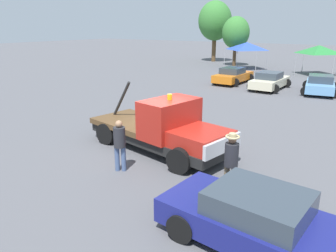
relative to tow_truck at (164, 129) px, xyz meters
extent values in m
plane|color=#545459|center=(-0.37, 0.07, -0.92)|extent=(160.00, 160.00, 0.00)
cube|color=black|center=(-0.37, 0.07, -0.39)|extent=(6.30, 3.02, 0.35)
cube|color=#B22319|center=(1.77, -0.32, 0.06)|extent=(2.00, 2.14, 0.55)
cube|color=silver|center=(2.65, -0.48, 0.03)|extent=(0.47, 1.97, 0.50)
cube|color=#B22319|center=(0.28, -0.05, 0.49)|extent=(1.70, 2.40, 1.42)
cube|color=brown|center=(-1.86, 0.33, -0.11)|extent=(3.36, 2.70, 0.22)
cylinder|color=black|center=(-2.51, 0.45, 0.78)|extent=(1.19, 0.33, 1.63)
cylinder|color=orange|center=(0.28, -0.05, 1.30)|extent=(0.18, 0.18, 0.20)
cylinder|color=black|center=(1.87, 0.73, -0.48)|extent=(0.88, 0.26, 0.88)
cylinder|color=black|center=(1.50, -1.33, -0.48)|extent=(0.88, 0.26, 0.88)
cylinder|color=black|center=(-2.12, 1.44, -0.48)|extent=(0.88, 0.26, 0.88)
cylinder|color=black|center=(-2.49, -0.61, -0.48)|extent=(0.88, 0.26, 0.88)
cube|color=navy|center=(5.14, -3.58, -0.38)|extent=(4.95, 2.32, 0.60)
cube|color=#333D47|center=(4.90, -3.56, 0.17)|extent=(2.15, 1.85, 0.50)
cylinder|color=black|center=(3.59, -2.54, -0.58)|extent=(0.68, 0.22, 0.68)
cylinder|color=black|center=(3.43, -4.35, -0.58)|extent=(0.68, 0.22, 0.68)
cylinder|color=#847051|center=(3.55, -1.64, -0.49)|extent=(0.16, 0.16, 0.86)
cylinder|color=#847051|center=(3.33, -1.64, -0.49)|extent=(0.16, 0.16, 0.86)
cylinder|color=#28282D|center=(3.44, -1.64, 0.29)|extent=(0.40, 0.40, 0.68)
sphere|color=brown|center=(3.44, -1.64, 0.75)|extent=(0.23, 0.23, 0.23)
torus|color=tan|center=(3.44, -1.64, 0.83)|extent=(0.41, 0.41, 0.06)
cylinder|color=tan|center=(3.44, -1.64, 0.87)|extent=(0.21, 0.21, 0.11)
cylinder|color=#475B84|center=(-0.34, -2.30, -0.49)|extent=(0.16, 0.16, 0.86)
cylinder|color=#475B84|center=(-0.16, -2.18, -0.49)|extent=(0.16, 0.16, 0.86)
cylinder|color=#28282D|center=(-0.25, -2.24, 0.28)|extent=(0.39, 0.39, 0.68)
sphere|color=#A87A56|center=(-0.25, -2.24, 0.73)|extent=(0.23, 0.23, 0.23)
cube|color=orange|center=(-4.02, 16.18, -0.38)|extent=(1.92, 4.56, 0.60)
cube|color=#333D47|center=(-4.03, 15.95, 0.17)|extent=(1.64, 1.94, 0.50)
cylinder|color=black|center=(-4.84, 17.73, -0.58)|extent=(0.68, 0.22, 0.68)
cylinder|color=black|center=(-3.13, 17.69, -0.58)|extent=(0.68, 0.22, 0.68)
cylinder|color=black|center=(-4.92, 14.66, -0.58)|extent=(0.68, 0.22, 0.68)
cylinder|color=black|center=(-3.21, 14.62, -0.58)|extent=(0.68, 0.22, 0.68)
cube|color=beige|center=(-0.62, 15.18, -0.38)|extent=(1.90, 4.41, 0.60)
cube|color=#333D47|center=(-0.62, 14.96, 0.17)|extent=(1.62, 1.87, 0.50)
cylinder|color=black|center=(-1.43, 16.68, -0.58)|extent=(0.68, 0.22, 0.68)
cylinder|color=black|center=(0.27, 16.64, -0.58)|extent=(0.68, 0.22, 0.68)
cylinder|color=black|center=(-1.51, 13.71, -0.58)|extent=(0.68, 0.22, 0.68)
cylinder|color=black|center=(0.20, 13.67, -0.58)|extent=(0.68, 0.22, 0.68)
cube|color=#669ED1|center=(2.86, 15.60, -0.38)|extent=(2.49, 4.45, 0.60)
cube|color=#333D47|center=(2.89, 15.39, 0.17)|extent=(1.87, 2.01, 0.50)
cylinder|color=black|center=(1.77, 16.87, -0.58)|extent=(0.68, 0.22, 0.68)
cylinder|color=black|center=(3.47, 17.16, -0.58)|extent=(0.68, 0.22, 0.68)
cylinder|color=black|center=(2.24, 14.05, -0.58)|extent=(0.68, 0.22, 0.68)
cylinder|color=black|center=(3.94, 14.33, -0.58)|extent=(0.68, 0.22, 0.68)
cylinder|color=#9E9EA3|center=(-8.33, 23.81, 0.13)|extent=(0.07, 0.07, 2.10)
cylinder|color=#9E9EA3|center=(-4.76, 23.81, 0.13)|extent=(0.07, 0.07, 2.10)
cylinder|color=#9E9EA3|center=(-8.33, 27.38, 0.13)|extent=(0.07, 0.07, 2.10)
cylinder|color=#9E9EA3|center=(-4.76, 27.38, 0.13)|extent=(0.07, 0.07, 2.10)
pyramid|color=#2D4CB7|center=(-6.54, 25.59, 1.60)|extent=(3.57, 3.57, 0.82)
cylinder|color=#9E9EA3|center=(-0.78, 23.48, 0.11)|extent=(0.07, 0.07, 2.06)
cylinder|color=#9E9EA3|center=(2.55, 23.48, 0.11)|extent=(0.07, 0.07, 2.06)
cylinder|color=#9E9EA3|center=(-0.78, 26.81, 0.11)|extent=(0.07, 0.07, 2.06)
pyramid|color=#287F38|center=(0.88, 25.14, 1.54)|extent=(3.33, 3.33, 0.80)
cylinder|color=brown|center=(-8.86, 27.83, 0.08)|extent=(0.40, 0.40, 2.00)
ellipsoid|color=#387A33|center=(-8.86, 27.83, 2.94)|extent=(3.20, 3.20, 3.72)
cylinder|color=brown|center=(-13.13, 30.94, 0.44)|extent=(0.54, 0.54, 2.72)
ellipsoid|color=#387A33|center=(-13.13, 30.94, 4.32)|extent=(4.35, 4.35, 5.05)
camera|label=1|loc=(6.73, -9.79, 3.80)|focal=35.00mm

